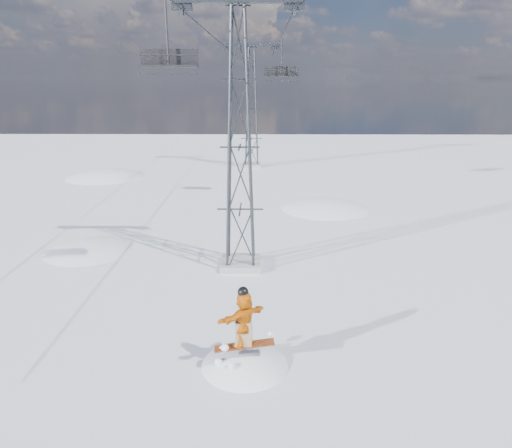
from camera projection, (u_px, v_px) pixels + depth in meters
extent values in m
plane|color=white|center=(202.00, 372.00, 13.48)|extent=(120.00, 120.00, 0.00)
sphere|color=white|center=(104.00, 378.00, 25.41)|extent=(16.00, 16.00, 16.00)
sphere|color=white|center=(319.00, 332.00, 33.46)|extent=(20.00, 20.00, 20.00)
sphere|color=white|center=(117.00, 284.00, 43.45)|extent=(22.00, 22.00, 22.00)
cube|color=#999999|center=(241.00, 263.00, 21.05)|extent=(1.80, 1.80, 0.30)
cube|color=#32353A|center=(182.00, 4.00, 17.75)|extent=(0.80, 0.25, 0.50)
cube|color=#32353A|center=(295.00, 4.00, 17.70)|extent=(0.80, 0.25, 0.50)
cube|color=#999999|center=(252.00, 165.00, 44.85)|extent=(1.80, 1.80, 0.30)
cube|color=#32353A|center=(251.00, 44.00, 41.47)|extent=(5.00, 0.35, 0.35)
cube|color=#32353A|center=(227.00, 47.00, 41.55)|extent=(0.80, 0.25, 0.50)
cube|color=#32353A|center=(276.00, 47.00, 41.50)|extent=(0.80, 0.25, 0.50)
cylinder|color=black|center=(212.00, 36.00, 28.76)|extent=(0.06, 51.00, 0.06)
cylinder|color=black|center=(282.00, 36.00, 28.71)|extent=(0.06, 51.00, 0.06)
sphere|color=white|center=(245.00, 412.00, 14.37)|extent=(4.40, 4.40, 4.40)
cube|color=#C7531A|center=(244.00, 345.00, 13.29)|extent=(1.77, 0.46, 0.24)
imported|color=orange|center=(244.00, 319.00, 13.02)|extent=(1.57, 1.34, 1.70)
cube|color=#9D8061|center=(244.00, 333.00, 13.16)|extent=(0.60, 0.58, 0.78)
sphere|color=black|center=(244.00, 293.00, 12.77)|extent=(0.32, 0.32, 0.32)
cylinder|color=black|center=(167.00, 32.00, 15.00)|extent=(0.08, 0.08, 2.17)
cube|color=black|center=(169.00, 66.00, 15.33)|extent=(1.97, 0.44, 0.08)
cube|color=black|center=(169.00, 57.00, 15.44)|extent=(1.97, 0.06, 0.54)
cylinder|color=black|center=(168.00, 74.00, 15.17)|extent=(1.97, 0.06, 0.06)
cylinder|color=black|center=(166.00, 55.00, 14.94)|extent=(1.97, 0.05, 0.05)
cylinder|color=black|center=(282.00, 56.00, 28.92)|extent=(0.09, 0.09, 2.45)
cube|color=black|center=(281.00, 77.00, 29.30)|extent=(2.22, 0.50, 0.09)
cube|color=black|center=(281.00, 71.00, 29.43)|extent=(2.22, 0.07, 0.61)
cylinder|color=black|center=(281.00, 81.00, 29.12)|extent=(2.22, 0.07, 0.07)
cylinder|color=black|center=(282.00, 70.00, 28.86)|extent=(2.22, 0.06, 0.06)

